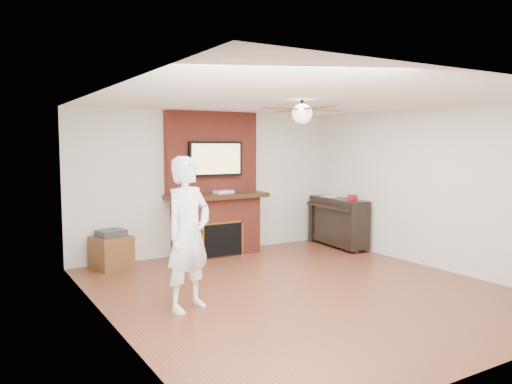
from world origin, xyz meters
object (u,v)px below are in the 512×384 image
piano (338,221)px  fireplace (215,198)px  person (188,234)px  side_table (112,250)px

piano → fireplace: bearing=170.5°
fireplace → piano: fireplace is taller
person → piano: (3.87, 1.89, -0.40)m
piano → person: bearing=-148.2°
person → side_table: 2.54m
fireplace → person: 2.98m
fireplace → side_table: 1.97m
fireplace → piano: (2.28, -0.62, -0.50)m
person → piano: 4.32m
person → side_table: person is taller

